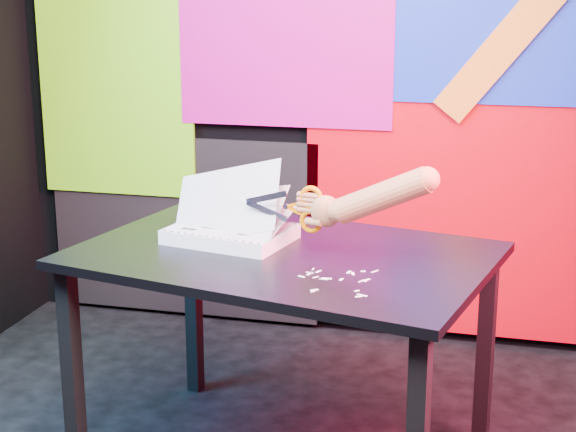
# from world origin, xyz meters

# --- Properties ---
(room) EXTENTS (3.01, 3.01, 2.71)m
(room) POSITION_xyz_m (0.00, 0.00, 1.35)
(room) COLOR black
(room) RESTS_ON ground
(backdrop) EXTENTS (2.88, 0.05, 2.08)m
(backdrop) POSITION_xyz_m (0.06, 1.46, 0.96)
(backdrop) COLOR red
(backdrop) RESTS_ON ground
(work_table) EXTENTS (1.40, 1.08, 0.75)m
(work_table) POSITION_xyz_m (0.05, 0.27, 0.67)
(work_table) COLOR black
(work_table) RESTS_ON ground
(printout_stack) EXTENTS (0.42, 0.35, 0.29)m
(printout_stack) POSITION_xyz_m (-0.15, 0.34, 0.78)
(printout_stack) COLOR white
(printout_stack) RESTS_ON work_table
(scissors) EXTENTS (0.26, 0.06, 0.15)m
(scissors) POSITION_xyz_m (0.12, 0.28, 0.89)
(scissors) COLOR #B1B3D6
(scissors) RESTS_ON printout_stack
(hand_forearm) EXTENTS (0.43, 0.14, 0.22)m
(hand_forearm) POSITION_xyz_m (0.33, 0.23, 0.95)
(hand_forearm) COLOR #AE6046
(hand_forearm) RESTS_ON work_table
(paper_clippings) EXTENTS (0.22, 0.24, 0.00)m
(paper_clippings) POSITION_xyz_m (0.27, 0.05, 0.75)
(paper_clippings) COLOR silver
(paper_clippings) RESTS_ON work_table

